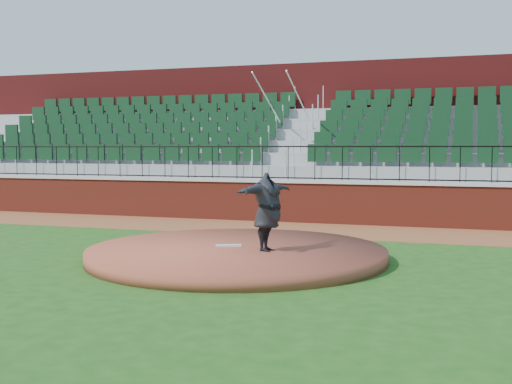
# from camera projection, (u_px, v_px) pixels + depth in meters

# --- Properties ---
(ground) EXTENTS (90.00, 90.00, 0.00)m
(ground) POSITION_uv_depth(u_px,v_px,m) (232.00, 262.00, 12.67)
(ground) COLOR #1D4A15
(ground) RESTS_ON ground
(warning_track) EXTENTS (34.00, 3.20, 0.01)m
(warning_track) POSITION_uv_depth(u_px,v_px,m) (301.00, 229.00, 17.77)
(warning_track) COLOR brown
(warning_track) RESTS_ON ground
(field_wall) EXTENTS (34.00, 0.35, 1.20)m
(field_wall) POSITION_uv_depth(u_px,v_px,m) (315.00, 203.00, 19.24)
(field_wall) COLOR maroon
(field_wall) RESTS_ON ground
(wall_cap) EXTENTS (34.00, 0.45, 0.10)m
(wall_cap) POSITION_uv_depth(u_px,v_px,m) (315.00, 182.00, 19.20)
(wall_cap) COLOR #B7B7B7
(wall_cap) RESTS_ON field_wall
(wall_railing) EXTENTS (34.00, 0.05, 1.00)m
(wall_railing) POSITION_uv_depth(u_px,v_px,m) (315.00, 163.00, 19.16)
(wall_railing) COLOR black
(wall_railing) RESTS_ON wall_cap
(seating_stands) EXTENTS (34.00, 5.10, 4.60)m
(seating_stands) POSITION_uv_depth(u_px,v_px,m) (334.00, 147.00, 21.70)
(seating_stands) COLOR gray
(seating_stands) RESTS_ON ground
(concourse_wall) EXTENTS (34.00, 0.50, 5.50)m
(concourse_wall) POSITION_uv_depth(u_px,v_px,m) (349.00, 135.00, 24.31)
(concourse_wall) COLOR maroon
(concourse_wall) RESTS_ON ground
(pitchers_mound) EXTENTS (6.04, 6.04, 0.25)m
(pitchers_mound) POSITION_uv_depth(u_px,v_px,m) (237.00, 254.00, 12.98)
(pitchers_mound) COLOR brown
(pitchers_mound) RESTS_ON ground
(pitching_rubber) EXTENTS (0.53, 0.34, 0.03)m
(pitching_rubber) POSITION_uv_depth(u_px,v_px,m) (229.00, 245.00, 13.11)
(pitching_rubber) COLOR silver
(pitching_rubber) RESTS_ON pitchers_mound
(pitcher) EXTENTS (0.90, 1.96, 1.54)m
(pitcher) POSITION_uv_depth(u_px,v_px,m) (268.00, 212.00, 12.47)
(pitcher) COLOR black
(pitcher) RESTS_ON pitchers_mound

